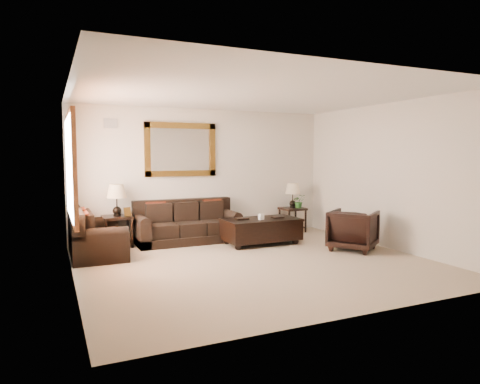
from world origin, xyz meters
name	(u,v)px	position (x,y,z in m)	size (l,w,h in m)	color
room	(256,180)	(0.00, 0.00, 1.35)	(5.51, 5.01, 2.71)	gray
window	(71,168)	(-2.70, 0.90, 1.55)	(0.07, 1.96, 1.66)	white
mirror	(181,150)	(-0.52, 2.47, 1.85)	(1.50, 0.06, 1.10)	#49270E
air_vent	(111,123)	(-1.90, 2.48, 2.35)	(0.25, 0.02, 0.18)	#999999
sofa	(187,227)	(-0.52, 2.09, 0.30)	(2.05, 0.88, 0.84)	black
loveseat	(94,239)	(-2.35, 1.57, 0.30)	(0.87, 1.47, 0.83)	black
end_table_left	(117,206)	(-1.86, 2.19, 0.78)	(0.54, 0.54, 1.19)	black
end_table_right	(293,200)	(2.01, 2.21, 0.72)	(0.50, 0.50, 1.10)	black
coffee_table	(261,228)	(0.74, 1.28, 0.31)	(1.49, 0.81, 0.63)	black
armchair	(353,228)	(2.05, 0.14, 0.41)	(0.79, 0.74, 0.81)	black
potted_plant	(299,203)	(2.12, 2.12, 0.67)	(0.27, 0.30, 0.24)	#27551D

